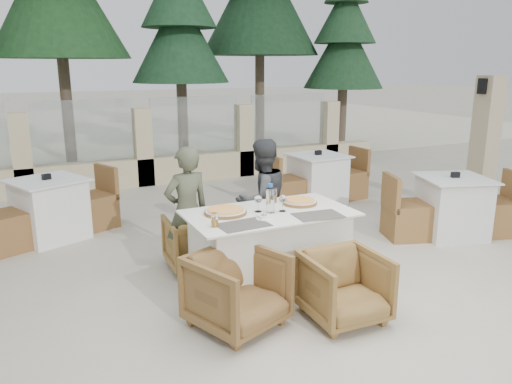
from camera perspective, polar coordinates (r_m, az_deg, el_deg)
name	(u,v)px	position (r m, az deg, el deg)	size (l,w,h in m)	color
ground	(258,286)	(5.08, 0.21, -10.65)	(80.00, 80.00, 0.00)	beige
sand_patch	(83,128)	(18.38, -19.19, 6.87)	(30.00, 16.00, 0.01)	beige
perimeter_wall_far	(143,142)	(9.27, -12.81, 5.64)	(10.00, 0.34, 1.60)	beige
lantern_pillar	(484,145)	(8.14, 24.65, 4.94)	(0.34, 0.34, 2.00)	tan
pine_mid_left	(58,10)	(11.74, -21.69, 18.79)	(2.86, 2.86, 6.50)	#1E4820
pine_centre	(180,49)	(11.88, -8.67, 15.90)	(2.20, 2.20, 5.00)	#1E4627
pine_mid_right	(260,13)	(13.34, 0.44, 19.74)	(2.99, 2.99, 6.80)	#17381E
pine_far_right	(344,60)	(13.02, 10.01, 14.60)	(1.98, 1.98, 4.50)	#1D4224
dining_table	(269,250)	(4.93, 1.51, -6.59)	(1.60, 0.90, 0.77)	silver
placemat_near_left	(243,225)	(4.42, -1.48, -3.77)	(0.45, 0.30, 0.00)	#514B45
placemat_near_right	(318,215)	(4.73, 7.12, -2.67)	(0.45, 0.30, 0.00)	#524E47
pizza_left	(226,211)	(4.75, -3.50, -2.20)	(0.40, 0.40, 0.05)	orange
pizza_right	(300,202)	(5.09, 5.00, -1.12)	(0.35, 0.35, 0.05)	orange
water_bottle	(270,198)	(4.76, 1.64, -0.70)	(0.08, 0.08, 0.28)	#BDDCF9
wine_glass_centre	(258,203)	(4.79, 0.25, -1.22)	(0.08, 0.08, 0.18)	white
wine_glass_near	(283,202)	(4.81, 3.06, -1.17)	(0.08, 0.08, 0.18)	white
beer_glass_left	(215,220)	(4.37, -4.75, -3.19)	(0.06, 0.06, 0.12)	orange
beer_glass_right	(273,195)	(5.12, 1.98, -0.39)	(0.08, 0.08, 0.15)	gold
olive_dish	(264,217)	(4.59, 0.91, -2.83)	(0.11, 0.11, 0.04)	white
armchair_far_left	(196,242)	(5.45, -6.88, -5.69)	(0.62, 0.63, 0.58)	olive
armchair_far_right	(259,233)	(5.65, 0.32, -4.76)	(0.63, 0.65, 0.59)	olive
armchair_near_left	(237,291)	(4.23, -2.16, -11.19)	(0.69, 0.71, 0.65)	brown
armchair_near_right	(344,287)	(4.41, 10.06, -10.66)	(0.64, 0.66, 0.60)	olive
diner_left	(187,211)	(5.20, -7.89, -2.20)	(0.49, 0.32, 1.36)	#484D38
diner_right	(262,200)	(5.54, 0.67, -0.93)	(0.67, 0.52, 1.37)	#393B3E
bg_table_a	(50,209)	(6.77, -22.50, -1.84)	(1.64, 0.82, 0.77)	white
bg_table_b	(317,179)	(8.01, 7.04, 1.53)	(1.64, 0.82, 0.77)	white
bg_table_c	(452,207)	(6.84, 21.50, -1.59)	(1.64, 0.82, 0.77)	silver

